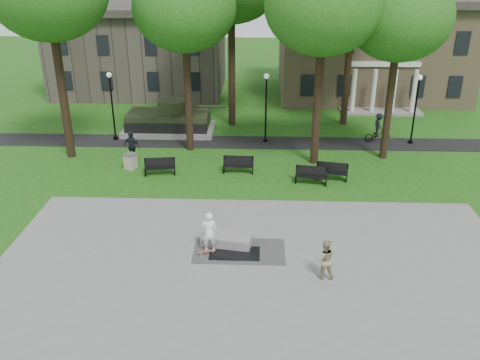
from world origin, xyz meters
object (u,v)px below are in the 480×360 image
object	(u,v)px
concrete_block	(227,240)
park_bench_0	(160,166)
cyclist	(378,130)
trash_bin	(130,161)
skateboarder	(209,232)
friend_watching	(325,259)

from	to	relation	value
concrete_block	park_bench_0	bearing A→B (deg)	119.63
cyclist	park_bench_0	bearing A→B (deg)	103.47
trash_bin	skateboarder	bearing A→B (deg)	-58.41
park_bench_0	trash_bin	world-z (taller)	park_bench_0
friend_watching	park_bench_0	world-z (taller)	friend_watching
cyclist	trash_bin	world-z (taller)	cyclist
concrete_block	trash_bin	distance (m)	10.68
skateboarder	concrete_block	bearing A→B (deg)	-146.12
cyclist	trash_bin	bearing A→B (deg)	98.20
skateboarder	friend_watching	distance (m)	5.09
cyclist	park_bench_0	xyz separation A→B (m)	(-13.98, -6.25, -0.31)
cyclist	park_bench_0	size ratio (longest dim) A/B	1.10
concrete_block	trash_bin	xyz separation A→B (m)	(-6.36, 8.57, 0.24)
friend_watching	cyclist	world-z (taller)	cyclist
concrete_block	skateboarder	distance (m)	1.18
concrete_block	skateboarder	size ratio (longest dim) A/B	1.17
concrete_block	cyclist	bearing A→B (deg)	55.64
concrete_block	cyclist	size ratio (longest dim) A/B	1.09
friend_watching	trash_bin	distance (m)	15.12
park_bench_0	trash_bin	bearing A→B (deg)	148.91
skateboarder	friend_watching	size ratio (longest dim) A/B	1.12
skateboarder	park_bench_0	world-z (taller)	skateboarder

